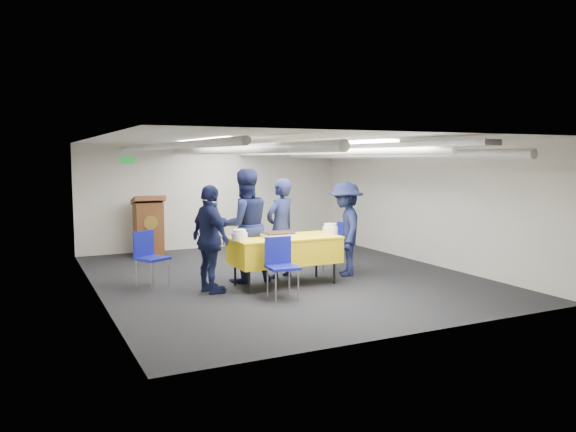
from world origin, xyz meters
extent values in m
plane|color=black|center=(0.00, 0.00, 0.00)|extent=(7.00, 7.00, 0.00)
cube|color=beige|center=(0.00, 3.49, 1.15)|extent=(6.00, 0.02, 2.30)
cube|color=beige|center=(-2.99, 0.00, 1.15)|extent=(0.02, 7.00, 2.30)
cube|color=beige|center=(2.99, 0.00, 1.15)|extent=(0.02, 7.00, 2.30)
cube|color=silver|center=(0.00, 0.00, 2.29)|extent=(6.00, 7.00, 0.02)
cylinder|color=silver|center=(-2.00, 0.00, 2.18)|extent=(0.10, 6.90, 0.10)
cylinder|color=silver|center=(-0.90, 0.00, 2.14)|extent=(0.14, 6.90, 0.14)
cylinder|color=silver|center=(0.60, 0.00, 2.10)|extent=(0.10, 6.90, 0.10)
cylinder|color=silver|center=(1.90, 0.00, 2.06)|extent=(0.14, 6.90, 0.14)
cube|color=gray|center=(1.20, 0.00, 2.20)|extent=(0.28, 6.90, 0.08)
cube|color=white|center=(-1.30, 0.00, 2.27)|extent=(0.25, 2.60, 0.04)
cube|color=white|center=(1.30, 0.00, 2.27)|extent=(0.25, 2.60, 0.04)
cube|color=#0C591E|center=(-1.90, 3.47, 1.95)|extent=(0.30, 0.04, 0.12)
cylinder|color=black|center=(-0.96, -0.89, 0.18)|extent=(0.04, 0.04, 0.36)
cylinder|color=black|center=(0.51, -0.89, 0.18)|extent=(0.04, 0.04, 0.36)
cylinder|color=black|center=(-0.96, -0.29, 0.18)|extent=(0.04, 0.04, 0.36)
cylinder|color=black|center=(0.51, -0.29, 0.18)|extent=(0.04, 0.04, 0.36)
cube|color=yellow|center=(-0.23, -0.59, 0.54)|extent=(1.68, 0.82, 0.39)
cube|color=yellow|center=(-0.23, -0.59, 0.76)|extent=(1.70, 0.84, 0.03)
cube|color=white|center=(-0.34, -0.59, 0.80)|extent=(0.47, 0.37, 0.06)
cube|color=black|center=(-0.34, -0.59, 0.84)|extent=(0.45, 0.35, 0.02)
sphere|color=navy|center=(-0.55, -0.76, 0.84)|extent=(0.04, 0.04, 0.04)
sphere|color=navy|center=(-0.55, -0.43, 0.84)|extent=(0.04, 0.04, 0.04)
sphere|color=navy|center=(-0.45, -0.76, 0.84)|extent=(0.04, 0.04, 0.04)
sphere|color=navy|center=(-0.45, -0.43, 0.84)|extent=(0.04, 0.04, 0.04)
sphere|color=navy|center=(-0.34, -0.76, 0.84)|extent=(0.04, 0.04, 0.04)
sphere|color=navy|center=(-0.34, -0.43, 0.84)|extent=(0.04, 0.04, 0.04)
sphere|color=navy|center=(-0.24, -0.76, 0.84)|extent=(0.04, 0.04, 0.04)
sphere|color=navy|center=(-0.24, -0.43, 0.84)|extent=(0.04, 0.04, 0.04)
sphere|color=navy|center=(-0.14, -0.76, 0.84)|extent=(0.04, 0.04, 0.04)
sphere|color=navy|center=(-0.14, -0.43, 0.84)|extent=(0.04, 0.04, 0.04)
sphere|color=navy|center=(-0.57, -0.68, 0.84)|extent=(0.04, 0.04, 0.04)
sphere|color=navy|center=(-0.12, -0.68, 0.84)|extent=(0.04, 0.04, 0.04)
sphere|color=navy|center=(-0.57, -0.59, 0.84)|extent=(0.04, 0.04, 0.04)
sphere|color=navy|center=(-0.12, -0.59, 0.84)|extent=(0.04, 0.04, 0.04)
sphere|color=navy|center=(-0.57, -0.51, 0.84)|extent=(0.04, 0.04, 0.04)
sphere|color=navy|center=(-0.12, -0.51, 0.84)|extent=(0.04, 0.04, 0.04)
cylinder|color=white|center=(-1.01, -0.64, 0.83)|extent=(0.24, 0.24, 0.11)
cylinder|color=white|center=(-1.01, -0.64, 0.91)|extent=(0.20, 0.20, 0.05)
cylinder|color=white|center=(0.57, -0.64, 0.83)|extent=(0.24, 0.24, 0.12)
cylinder|color=white|center=(0.57, -0.64, 0.92)|extent=(0.20, 0.20, 0.05)
cube|color=brown|center=(-1.60, 3.05, 0.55)|extent=(0.55, 0.45, 1.10)
cube|color=brown|center=(-1.60, 3.02, 1.15)|extent=(0.62, 0.53, 0.21)
cylinder|color=gold|center=(-1.60, 2.81, 0.70)|extent=(0.28, 0.02, 0.28)
cylinder|color=gray|center=(-0.81, -1.52, 0.21)|extent=(0.02, 0.02, 0.43)
cylinder|color=gray|center=(-0.47, -1.54, 0.21)|extent=(0.02, 0.02, 0.43)
cylinder|color=gray|center=(-0.79, -1.18, 0.21)|extent=(0.02, 0.02, 0.43)
cylinder|color=gray|center=(-0.45, -1.20, 0.21)|extent=(0.02, 0.02, 0.43)
cube|color=#11158D|center=(-0.63, -1.36, 0.45)|extent=(0.45, 0.45, 0.04)
cube|color=#11158D|center=(-0.62, -1.17, 0.67)|extent=(0.40, 0.07, 0.40)
cylinder|color=gray|center=(0.79, -0.01, 0.21)|extent=(0.02, 0.02, 0.43)
cylinder|color=gray|center=(0.84, -0.35, 0.21)|extent=(0.02, 0.02, 0.43)
cylinder|color=gray|center=(1.13, 0.03, 0.21)|extent=(0.02, 0.02, 0.43)
cylinder|color=gray|center=(1.18, -0.31, 0.21)|extent=(0.02, 0.02, 0.43)
cube|color=#11158D|center=(0.99, -0.16, 0.45)|extent=(0.47, 0.47, 0.04)
cube|color=#11158D|center=(1.17, -0.13, 0.67)|extent=(0.09, 0.40, 0.40)
cylinder|color=gray|center=(-2.21, -0.07, 0.21)|extent=(0.02, 0.02, 0.43)
cylinder|color=gray|center=(-1.92, 0.11, 0.21)|extent=(0.02, 0.02, 0.43)
cylinder|color=gray|center=(-2.39, 0.23, 0.21)|extent=(0.02, 0.02, 0.43)
cylinder|color=gray|center=(-2.09, 0.40, 0.21)|extent=(0.02, 0.02, 0.43)
cube|color=#11158D|center=(-2.15, 0.17, 0.45)|extent=(0.57, 0.57, 0.04)
cube|color=#11158D|center=(-2.25, 0.33, 0.67)|extent=(0.37, 0.24, 0.40)
imported|color=black|center=(-0.06, -0.09, 0.83)|extent=(0.72, 0.60, 1.67)
imported|color=black|center=(-0.72, -0.11, 0.92)|extent=(0.92, 0.73, 1.84)
imported|color=black|center=(-1.45, -0.59, 0.81)|extent=(0.57, 1.01, 1.62)
imported|color=black|center=(1.02, -0.38, 0.80)|extent=(0.96, 1.19, 1.61)
camera|label=1|loc=(-4.00, -8.50, 2.02)|focal=35.00mm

